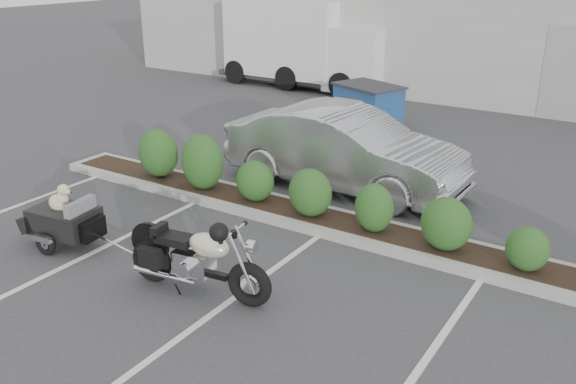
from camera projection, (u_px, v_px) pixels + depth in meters
The scene contains 8 objects.
ground at pixel (194, 260), 9.37m from camera, with size 90.00×90.00×0.00m, color #38383A.
planter_kerb at pixel (322, 220), 10.56m from camera, with size 12.00×1.00×0.15m, color #9E9E93.
building at pixel (502, 25), 21.97m from camera, with size 26.00×10.00×4.00m, color #9EA099.
motorcycle at pixel (197, 260), 8.27m from camera, with size 2.22×0.84×1.28m.
pet_trailer at pixel (64, 219), 9.70m from camera, with size 1.79×1.01×1.06m.
sedan at pixel (345, 149), 12.00m from camera, with size 1.69×4.84×1.59m, color #B7B8BF.
dumpster at pixel (368, 105), 16.39m from camera, with size 2.05×1.73×1.14m.
delivery_truck at pixel (307, 45), 21.17m from camera, with size 6.46×2.36×2.94m.
Camera 1 is at (5.71, -6.25, 4.39)m, focal length 38.00 mm.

